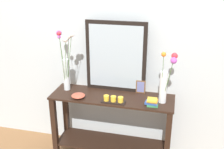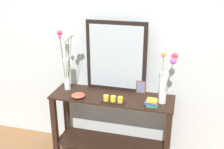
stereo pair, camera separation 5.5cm
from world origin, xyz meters
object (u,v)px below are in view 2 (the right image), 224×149
Objects in this scene: mirror_leaning at (116,57)px; book_stack at (152,103)px; vase_right at (165,81)px; console_table at (112,122)px; tall_vase_left at (66,62)px; decorative_bowl at (78,95)px; candle_tray at (113,100)px; picture_frame_small at (141,87)px.

book_stack is (0.44, -0.28, -0.35)m from mirror_leaning.
vase_right is (0.54, -0.19, -0.15)m from mirror_leaning.
console_table is 0.57m from book_stack.
tall_vase_left is 4.78× the size of decorative_bowl.
tall_vase_left reaches higher than candle_tray.
vase_right reaches higher than book_stack.
tall_vase_left is 1.27× the size of vase_right.
candle_tray reaches higher than decorative_bowl.
picture_frame_small is 1.09× the size of book_stack.
picture_frame_small is (-0.26, 0.17, -0.16)m from vase_right.
mirror_leaning is at bearing 90.47° from console_table.
mirror_leaning is 0.63m from book_stack.
decorative_bowl is (-0.88, -0.10, -0.21)m from vase_right.
vase_right reaches higher than console_table.
mirror_leaning reaches higher than picture_frame_small.
console_table is at bearing 19.43° from decorative_bowl.
decorative_bowl is (-0.33, -0.29, -0.36)m from mirror_leaning.
mirror_leaning is 1.41× the size of vase_right.
mirror_leaning is at bearing 99.05° from candle_tray.
vase_right reaches higher than picture_frame_small.
tall_vase_left is (-0.51, -0.14, -0.06)m from mirror_leaning.
mirror_leaning reaches higher than candle_tray.
mirror_leaning is 0.59m from vase_right.
mirror_leaning is at bearing 40.85° from decorative_bowl.
tall_vase_left is at bearing 176.90° from console_table.
candle_tray is at bearing -15.77° from tall_vase_left.
vase_right is at bearing -1.59° from console_table.
decorative_bowl is (-0.62, -0.28, -0.05)m from picture_frame_small.
candle_tray is (0.05, -0.30, -0.36)m from mirror_leaning.
picture_frame_small is at bearing 24.05° from decorative_bowl.
picture_frame_small reaches higher than console_table.
tall_vase_left reaches higher than decorative_bowl.
book_stack is at bearing -137.03° from vase_right.
tall_vase_left is at bearing 171.51° from book_stack.
picture_frame_small is 0.68m from decorative_bowl.
tall_vase_left is 1.00m from book_stack.
vase_right is 0.55m from candle_tray.
picture_frame_small is 0.99× the size of decorative_bowl.
mirror_leaning reaches higher than decorative_bowl.
picture_frame_small reaches higher than decorative_bowl.
vase_right is 0.24m from book_stack.
vase_right is at bearing 13.20° from candle_tray.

